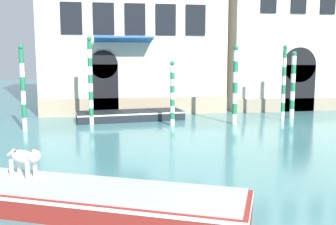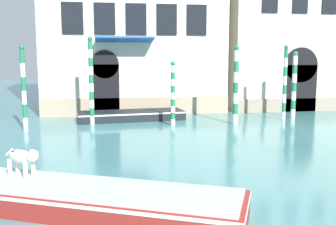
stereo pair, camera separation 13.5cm
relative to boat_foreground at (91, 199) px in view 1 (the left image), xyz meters
name	(u,v)px [view 1 (the left image)]	position (x,y,z in m)	size (l,w,h in m)	color
boat_foreground	(91,199)	(0.00, 0.00, 0.00)	(7.40, 4.71, 0.60)	maroon
dog_on_deck	(25,157)	(-1.61, 1.03, 0.78)	(0.94, 0.83, 0.77)	silver
boat_moored_near_palazzo	(130,115)	(1.89, 13.26, -0.05)	(6.17, 2.55, 0.51)	black
mooring_pole_0	(293,84)	(11.39, 12.55, 1.65)	(0.27, 0.27, 3.89)	white
mooring_pole_1	(284,83)	(10.40, 11.71, 1.81)	(0.22, 0.22, 4.21)	white
mooring_pole_2	(172,93)	(3.93, 11.05, 1.37)	(0.24, 0.24, 3.35)	white
mooring_pole_3	(90,81)	(-0.25, 12.13, 2.01)	(0.25, 0.25, 4.61)	white
mooring_pole_4	(235,85)	(7.26, 10.88, 1.78)	(0.27, 0.27, 4.15)	white
mooring_pole_5	(23,88)	(-3.39, 10.73, 1.77)	(0.23, 0.23, 4.14)	white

